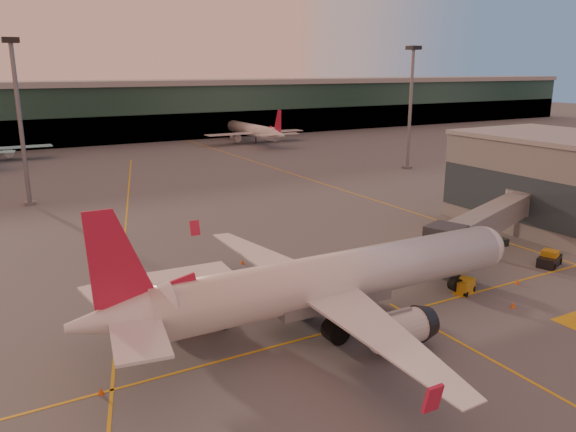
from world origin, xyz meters
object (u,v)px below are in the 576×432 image
main_airplane (328,282)px  catering_truck (191,297)px  gpu_cart (465,287)px  pushback_tug (550,259)px

main_airplane → catering_truck: main_airplane is taller
main_airplane → catering_truck: size_ratio=6.10×
catering_truck → gpu_cart: 26.39m
main_airplane → pushback_tug: size_ratio=10.62×
catering_truck → gpu_cart: bearing=-9.2°
gpu_cart → pushback_tug: (14.10, 1.00, 0.06)m
catering_truck → pushback_tug: bearing=-3.5°
gpu_cart → pushback_tug: size_ratio=0.69×
main_airplane → gpu_cart: 15.91m
main_airplane → catering_truck: bearing=154.1°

